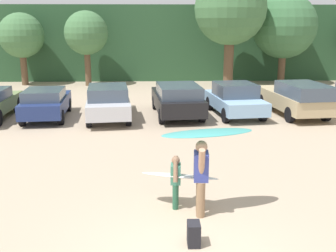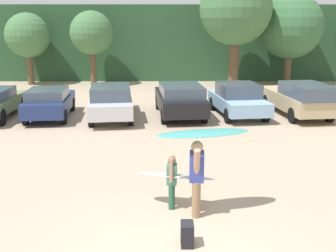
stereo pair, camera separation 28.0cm
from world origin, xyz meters
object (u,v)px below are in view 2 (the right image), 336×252
Objects in this scene: parked_car_navy at (49,102)px; person_adult at (197,174)px; parked_car_silver at (111,100)px; parked_car_sky_blue at (238,99)px; parked_car_black at (180,99)px; person_child at (172,179)px; surfboard_white at (176,176)px; backpack_dropped at (187,234)px; surfboard_teal at (203,133)px; parked_car_tan at (300,98)px.

person_adult is at bearing -153.53° from parked_car_navy.
parked_car_silver is 1.17× the size of parked_car_sky_blue.
parked_car_black is at bearing -85.92° from person_adult.
surfboard_white is (0.09, 0.05, 0.05)m from person_child.
parked_car_black is 10.39× the size of backpack_dropped.
person_adult reaches higher than backpack_dropped.
parked_car_silver reaches higher than parked_car_black.
surfboard_teal reaches higher than parked_car_silver.
parked_car_black is 9.29m from surfboard_white.
backpack_dropped is (-0.26, -1.29, -0.72)m from person_adult.
person_adult is 1.38× the size of person_child.
person_adult reaches higher than parked_car_silver.
parked_car_tan reaches higher than parked_car_sky_blue.
parked_car_silver is 2.70× the size of surfboard_white.
parked_car_tan is 11.00× the size of backpack_dropped.
parked_car_black is at bearing -77.37° from surfboard_white.
parked_car_tan is (11.12, 0.29, 0.11)m from parked_car_navy.
backpack_dropped is (-5.61, -10.94, -0.60)m from parked_car_tan.
parked_car_black reaches higher than parked_car_navy.
parked_car_black is (3.05, 0.34, 0.00)m from parked_car_silver.
backpack_dropped is at bearing -171.94° from parked_car_silver.
backpack_dropped is at bearing 111.31° from surfboard_white.
surfboard_teal reaches higher than parked_car_sky_blue.
parked_car_sky_blue is at bearing 75.44° from backpack_dropped.
parked_car_silver reaches higher than person_child.
parked_car_sky_blue is at bearing -117.41° from surfboard_teal.
person_child is at bearing 141.16° from parked_car_tan.
surfboard_white is at bearing 95.99° from backpack_dropped.
person_adult is 0.91× the size of surfboard_white.
person_child is 0.11m from surfboard_white.
surfboard_teal is (3.18, -9.28, 1.04)m from parked_car_silver.
person_child is at bearing 171.35° from parked_car_black.
parked_car_navy is 10.43m from surfboard_white.
person_child is (-0.53, 0.35, -0.26)m from person_adult.
parked_car_sky_blue is 2.75m from parked_car_tan.
surfboard_white is at bearing -38.06° from person_adult.
parked_car_tan is 11.01m from person_child.
parked_car_silver is 4.08× the size of person_child.
person_adult is 1.50m from backpack_dropped.
backpack_dropped is (0.18, -1.68, -0.51)m from surfboard_white.
parked_car_navy is 0.83× the size of parked_car_silver.
parked_car_navy is at bearing -43.98° from surfboard_white.
parked_car_tan reaches higher than parked_car_black.
parked_car_sky_blue is 9.42× the size of backpack_dropped.
surfboard_white is at bearing 141.42° from parked_car_tan.
surfboard_white is 4.08× the size of backpack_dropped.
parked_car_navy is 10.43m from person_child.
person_adult is (5.77, -9.37, 0.23)m from parked_car_navy.
parked_car_black is 9.34m from person_child.
parked_car_sky_blue is 11.43m from backpack_dropped.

